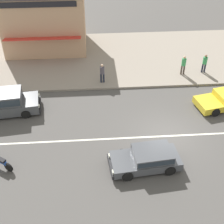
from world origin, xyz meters
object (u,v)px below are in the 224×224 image
at_px(minivan_dark_grey_4, 1,102).
at_px(pedestrian_mid_kerb, 102,72).
at_px(pedestrian_far_end, 205,62).
at_px(hatchback_dark_grey_3, 148,158).
at_px(pedestrian_by_shop, 184,64).
at_px(shopfront_mid_block, 45,19).

xyz_separation_m(minivan_dark_grey_4, pedestrian_mid_kerb, (6.87, 3.13, 0.19)).
xyz_separation_m(pedestrian_mid_kerb, pedestrian_far_end, (8.15, 0.94, 0.00)).
distance_m(hatchback_dark_grey_3, pedestrian_mid_kerb, 8.89).
bearing_deg(pedestrian_mid_kerb, pedestrian_by_shop, 6.74).
xyz_separation_m(minivan_dark_grey_4, pedestrian_far_end, (15.02, 4.07, 0.20)).
relative_size(pedestrian_far_end, shopfront_mid_block, 0.22).
height_order(pedestrian_mid_kerb, pedestrian_far_end, pedestrian_far_end).
distance_m(minivan_dark_grey_4, pedestrian_mid_kerb, 7.55).
xyz_separation_m(minivan_dark_grey_4, pedestrian_by_shop, (13.28, 3.89, 0.22)).
bearing_deg(minivan_dark_grey_4, hatchback_dark_grey_3, -31.64).
distance_m(pedestrian_mid_kerb, shopfront_mid_block, 8.24).
bearing_deg(hatchback_dark_grey_3, pedestrian_mid_kerb, 103.43).
height_order(hatchback_dark_grey_3, pedestrian_by_shop, pedestrian_by_shop).
bearing_deg(shopfront_mid_block, pedestrian_far_end, -23.68).
bearing_deg(shopfront_mid_block, minivan_dark_grey_4, -102.77).
distance_m(minivan_dark_grey_4, pedestrian_far_end, 15.57).
bearing_deg(minivan_dark_grey_4, pedestrian_mid_kerb, 24.49).
height_order(minivan_dark_grey_4, shopfront_mid_block, shopfront_mid_block).
bearing_deg(pedestrian_mid_kerb, shopfront_mid_block, 125.46).
height_order(pedestrian_mid_kerb, shopfront_mid_block, shopfront_mid_block).
xyz_separation_m(pedestrian_by_shop, shopfront_mid_block, (-11.08, 5.81, 1.71)).
xyz_separation_m(pedestrian_by_shop, pedestrian_far_end, (1.75, 0.18, -0.03)).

